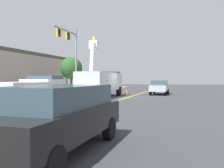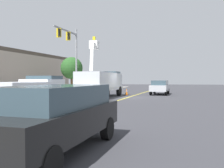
{
  "view_description": "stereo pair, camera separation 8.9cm",
  "coord_description": "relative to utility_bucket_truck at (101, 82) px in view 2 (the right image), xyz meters",
  "views": [
    {
      "loc": [
        -23.97,
        -2.62,
        1.86
      ],
      "look_at": [
        -2.11,
        1.2,
        1.4
      ],
      "focal_mm": 38.59,
      "sensor_mm": 36.0,
      "label": 1
    },
    {
      "loc": [
        -23.95,
        -2.71,
        1.86
      ],
      "look_at": [
        -2.11,
        1.2,
        1.4
      ],
      "focal_mm": 38.59,
      "sensor_mm": 36.0,
      "label": 2
    }
  ],
  "objects": [
    {
      "name": "street_tree_right",
      "position": [
        8.94,
        6.33,
        1.81
      ],
      "size": [
        3.15,
        3.15,
        5.0
      ],
      "color": "brown",
      "rests_on": "ground"
    },
    {
      "name": "traffic_cone_leading",
      "position": [
        -14.57,
        -0.29,
        -1.18
      ],
      "size": [
        0.4,
        0.4,
        0.85
      ],
      "color": "black",
      "rests_on": "ground"
    },
    {
      "name": "trailing_sedan",
      "position": [
        -18.11,
        -2.92,
        -0.62
      ],
      "size": [
        5.01,
        2.5,
        1.69
      ],
      "color": "black",
      "rests_on": "ground"
    },
    {
      "name": "commercial_building_backdrop",
      "position": [
        7.96,
        15.57,
        1.27
      ],
      "size": [
        22.18,
        10.82,
        5.73
      ],
      "color": "#A89989",
      "rests_on": "ground"
    },
    {
      "name": "utility_bucket_truck",
      "position": [
        0.0,
        0.0,
        0.0
      ],
      "size": [
        8.45,
        3.54,
        6.38
      ],
      "color": "silver",
      "rests_on": "ground"
    },
    {
      "name": "service_pickup_truck",
      "position": [
        -11.48,
        1.47,
        -0.48
      ],
      "size": [
        5.82,
        2.81,
        2.06
      ],
      "color": "white",
      "rests_on": "ground"
    },
    {
      "name": "sidewalk_far_side",
      "position": [
        1.18,
        5.91,
        -1.54
      ],
      "size": [
        59.96,
        11.32,
        0.12
      ],
      "primitive_type": "cube",
      "rotation": [
        0.0,
        0.0,
        -0.13
      ],
      "color": "#B2ADA3",
      "rests_on": "ground"
    },
    {
      "name": "traffic_cone_mid_front",
      "position": [
        3.37,
        -2.22,
        -1.22
      ],
      "size": [
        0.4,
        0.4,
        0.76
      ],
      "color": "black",
      "rests_on": "ground"
    },
    {
      "name": "passing_minivan",
      "position": [
        5.53,
        -6.0,
        -0.62
      ],
      "size": [
        5.01,
        2.5,
        1.69
      ],
      "color": "silver",
      "rests_on": "ground"
    },
    {
      "name": "ground",
      "position": [
        0.06,
        -2.71,
        -1.6
      ],
      "size": [
        120.0,
        120.0,
        0.0
      ],
      "primitive_type": "plane",
      "color": "#38383D"
    },
    {
      "name": "traffic_signal_mast",
      "position": [
        3.78,
        4.55,
        3.96
      ],
      "size": [
        5.42,
        0.95,
        8.16
      ],
      "color": "gray",
      "rests_on": "ground"
    },
    {
      "name": "lane_centre_stripe",
      "position": [
        0.06,
        -2.71,
        -1.59
      ],
      "size": [
        49.6,
        6.62,
        0.01
      ],
      "primitive_type": "cube",
      "rotation": [
        0.0,
        0.0,
        -0.13
      ],
      "color": "yellow",
      "rests_on": "ground"
    }
  ]
}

